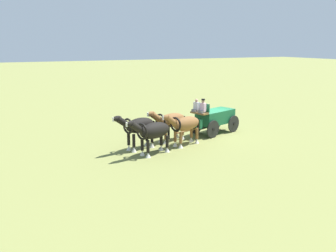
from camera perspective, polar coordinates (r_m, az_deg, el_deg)
The scene contains 6 objects.
ground_plane at distance 24.71m, azimuth 7.74°, elevation -1.13°, with size 220.00×220.00×0.00m, color olive.
show_wagon at distance 24.31m, azimuth 7.55°, elevation 1.40°, with size 5.75×2.62×2.65m.
draft_horse_rear_near at distance 21.20m, azimuth 2.77°, elevation 0.19°, with size 3.04×1.48×2.17m.
draft_horse_rear_off at distance 22.10m, azimuth 0.34°, elevation 0.79°, with size 3.13×1.52×2.18m.
draft_horse_lead_near at distance 19.46m, azimuth -2.52°, elevation -0.95°, with size 3.04×1.53×2.19m.
draft_horse_lead_off at distance 20.42m, azimuth -4.93°, elevation -0.13°, with size 2.96×1.48×2.26m.
Camera 1 is at (13.10, 20.02, 6.16)m, focal length 36.90 mm.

